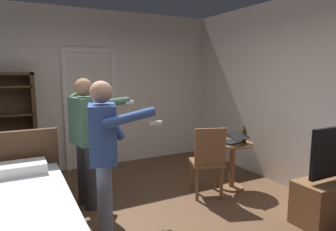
{
  "coord_description": "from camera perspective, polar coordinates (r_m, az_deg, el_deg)",
  "views": [
    {
      "loc": [
        -1.13,
        -2.71,
        1.75
      ],
      "look_at": [
        0.56,
        0.54,
        1.19
      ],
      "focal_mm": 31.8,
      "sensor_mm": 36.0,
      "label": 1
    }
  ],
  "objects": [
    {
      "name": "wall_back",
      "position": [
        5.5,
        -15.72,
        4.72
      ],
      "size": [
        5.14,
        0.12,
        2.8
      ],
      "primitive_type": "cube",
      "color": "silver",
      "rests_on": "ground_plane"
    },
    {
      "name": "wall_right",
      "position": [
        4.55,
        25.75,
        3.43
      ],
      "size": [
        0.12,
        5.45,
        2.8
      ],
      "primitive_type": "cube",
      "color": "silver",
      "rests_on": "ground_plane"
    },
    {
      "name": "doorway_frame",
      "position": [
        5.45,
        -14.64,
        2.87
      ],
      "size": [
        0.93,
        0.08,
        2.13
      ],
      "color": "white",
      "rests_on": "ground_plane"
    },
    {
      "name": "bookshelf",
      "position": [
        5.21,
        -29.2,
        -1.45
      ],
      "size": [
        0.97,
        0.32,
        1.72
      ],
      "color": "#4C331E",
      "rests_on": "ground_plane"
    },
    {
      "name": "tv_flatscreen",
      "position": [
        4.11,
        29.44,
        -12.71
      ],
      "size": [
        1.11,
        0.4,
        1.13
      ],
      "color": "brown",
      "rests_on": "ground_plane"
    },
    {
      "name": "side_table",
      "position": [
        4.53,
        12.22,
        -7.94
      ],
      "size": [
        0.58,
        0.58,
        0.7
      ],
      "color": "brown",
      "rests_on": "ground_plane"
    },
    {
      "name": "laptop",
      "position": [
        4.41,
        12.48,
        -4.55
      ],
      "size": [
        0.38,
        0.38,
        0.17
      ],
      "color": "black",
      "rests_on": "side_table"
    },
    {
      "name": "bottle_on_table",
      "position": [
        4.48,
        14.4,
        -3.78
      ],
      "size": [
        0.06,
        0.06,
        0.24
      ],
      "color": "#32310C",
      "rests_on": "side_table"
    },
    {
      "name": "wooden_chair",
      "position": [
        4.15,
        7.67,
        -8.25
      ],
      "size": [
        0.54,
        0.54,
        0.99
      ],
      "color": "brown",
      "rests_on": "ground_plane"
    },
    {
      "name": "person_blue_shirt",
      "position": [
        3.09,
        -12.12,
        -6.54
      ],
      "size": [
        0.66,
        0.68,
        1.65
      ],
      "color": "slate",
      "rests_on": "ground_plane"
    },
    {
      "name": "person_striped_shirt",
      "position": [
        3.88,
        -15.36,
        -3.44
      ],
      "size": [
        0.77,
        0.59,
        1.65
      ],
      "color": "#333338",
      "rests_on": "ground_plane"
    },
    {
      "name": "suitcase_dark",
      "position": [
        4.8,
        -24.35,
        -11.17
      ],
      "size": [
        0.53,
        0.49,
        0.36
      ],
      "primitive_type": "cube",
      "rotation": [
        0.0,
        0.0,
        -0.26
      ],
      "color": "black",
      "rests_on": "ground_plane"
    }
  ]
}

